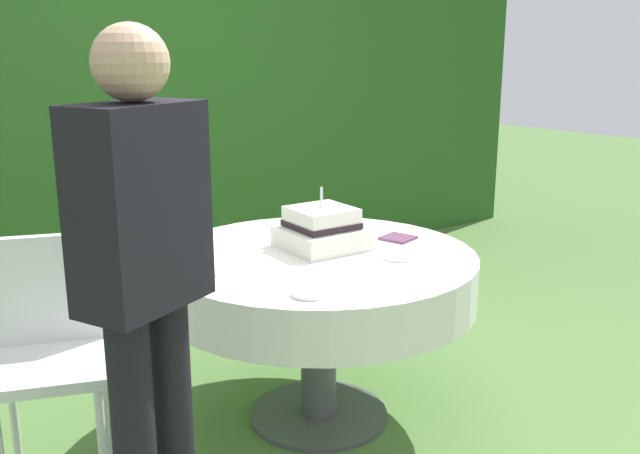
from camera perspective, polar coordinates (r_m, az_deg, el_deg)
name	(u,v)px	position (r m, az deg, el deg)	size (l,w,h in m)	color
ground_plane	(319,416)	(3.14, -0.11, -14.97)	(20.00, 20.00, 0.00)	#547A3D
foliage_hedge	(107,101)	(4.72, -16.82, 9.69)	(6.94, 0.62, 2.41)	#28561E
cake_table	(319,280)	(2.89, -0.12, -4.27)	(1.28, 1.28, 0.73)	#4C4C51
wedding_cake	(322,229)	(2.92, 0.14, -0.17)	(0.33, 0.33, 0.26)	white
serving_plate_near	(400,257)	(2.81, 6.43, -2.41)	(0.13, 0.13, 0.01)	white
serving_plate_far	(210,271)	(2.64, -8.85, -3.55)	(0.11, 0.11, 0.01)	white
serving_plate_left	(309,294)	(2.38, -0.88, -5.42)	(0.12, 0.12, 0.01)	white
napkin_stack	(398,238)	(3.08, 6.31, -0.88)	(0.13, 0.13, 0.01)	#603856
garden_chair	(50,338)	(2.70, -20.96, -8.38)	(0.52, 0.52, 0.89)	white
standing_person	(144,277)	(1.99, -13.98, -3.96)	(0.41, 0.33, 1.60)	black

